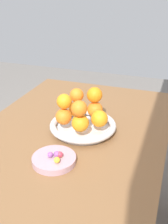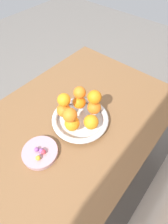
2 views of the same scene
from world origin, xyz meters
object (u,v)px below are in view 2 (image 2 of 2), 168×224
(orange_5, at_px, (64,100))
(candy_ball_2, at_px, (38,158))
(candy_ball_0, at_px, (44,152))
(candy_ball_1, at_px, (37,149))
(orange_1, at_px, (78,102))
(dining_table, at_px, (73,128))
(orange_7, at_px, (70,115))
(orange_6, at_px, (94,97))
(candy_ball_3, at_px, (41,151))
(orange_2, at_px, (64,110))
(orange_8, at_px, (79,92))
(orange_4, at_px, (91,122))
(candy_ball_4, at_px, (43,152))
(orange_3, at_px, (72,123))
(orange_0, at_px, (94,107))
(fruit_bowl, at_px, (80,119))
(candy_dish, at_px, (40,152))

(orange_5, relative_size, candy_ball_2, 2.87)
(candy_ball_0, height_order, candy_ball_1, candy_ball_1)
(candy_ball_0, height_order, candy_ball_2, candy_ball_2)
(orange_1, distance_m, orange_5, 0.10)
(dining_table, height_order, orange_7, orange_7)
(orange_6, height_order, candy_ball_1, orange_6)
(candy_ball_3, bearing_deg, candy_ball_2, 24.55)
(dining_table, xyz_separation_m, candy_ball_0, (0.22, 0.05, 0.12))
(orange_2, xyz_separation_m, candy_ball_3, (0.19, 0.06, -0.04))
(orange_5, relative_size, orange_8, 1.03)
(orange_1, bearing_deg, orange_4, 66.07)
(candy_ball_1, relative_size, candy_ball_4, 0.90)
(orange_3, height_order, orange_5, orange_5)
(dining_table, bearing_deg, orange_1, -175.00)
(candy_ball_0, relative_size, candy_ball_2, 0.82)
(orange_0, distance_m, orange_1, 0.08)
(fruit_bowl, distance_m, candy_dish, 0.24)
(candy_ball_2, bearing_deg, orange_1, -170.21)
(orange_0, xyz_separation_m, candy_ball_4, (0.29, -0.03, -0.04))
(candy_dish, bearing_deg, orange_7, 168.33)
(dining_table, relative_size, fruit_bowl, 4.09)
(orange_3, relative_size, candy_ball_4, 3.15)
(orange_1, bearing_deg, candy_ball_1, 3.76)
(orange_5, bearing_deg, orange_1, 167.25)
(orange_5, height_order, orange_8, orange_5)
(orange_2, distance_m, candy_ball_2, 0.24)
(orange_4, xyz_separation_m, candy_ball_0, (0.22, -0.07, -0.04))
(orange_2, xyz_separation_m, orange_3, (0.03, 0.08, 0.00))
(orange_8, bearing_deg, candy_ball_1, 3.10)
(orange_6, bearing_deg, orange_2, -41.70)
(fruit_bowl, height_order, orange_0, orange_0)
(candy_ball_4, bearing_deg, candy_ball_0, 96.18)
(fruit_bowl, relative_size, candy_ball_3, 12.31)
(orange_6, relative_size, candy_ball_3, 2.92)
(candy_ball_3, bearing_deg, orange_3, 171.53)
(orange_7, distance_m, candy_ball_0, 0.19)
(orange_2, bearing_deg, candy_ball_0, 19.58)
(orange_5, xyz_separation_m, candy_ball_1, (0.21, 0.04, -0.10))
(orange_6, distance_m, candy_ball_4, 0.32)
(orange_0, bearing_deg, orange_8, -78.74)
(orange_2, relative_size, candy_ball_3, 2.96)
(fruit_bowl, relative_size, orange_1, 4.22)
(orange_5, bearing_deg, orange_6, 135.81)
(dining_table, xyz_separation_m, orange_6, (-0.08, 0.07, 0.23))
(orange_1, relative_size, orange_5, 1.08)
(orange_5, distance_m, candy_ball_1, 0.24)
(candy_ball_1, height_order, candy_ball_3, candy_ball_3)
(orange_0, distance_m, orange_8, 0.10)
(fruit_bowl, relative_size, candy_ball_2, 13.01)
(dining_table, height_order, candy_ball_4, candy_ball_4)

